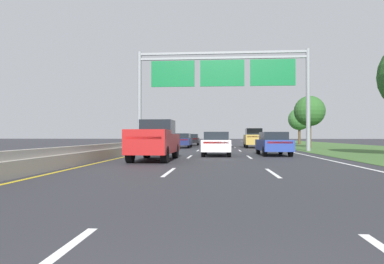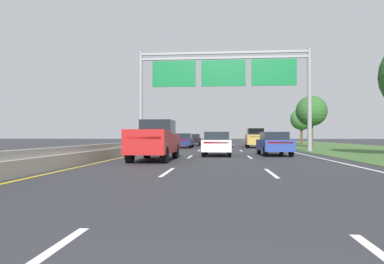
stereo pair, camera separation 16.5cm
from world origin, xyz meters
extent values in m
plane|color=#2B2B30|center=(0.00, 35.00, 0.00)|extent=(220.00, 220.00, 0.00)
cube|color=white|center=(-1.85, 10.50, 0.00)|extent=(0.14, 3.00, 0.01)
cube|color=white|center=(-1.85, 19.50, 0.00)|extent=(0.14, 3.00, 0.01)
cube|color=white|center=(-1.85, 28.50, 0.00)|extent=(0.14, 3.00, 0.01)
cube|color=white|center=(-1.85, 37.50, 0.00)|extent=(0.14, 3.00, 0.01)
cube|color=white|center=(-1.85, 46.50, 0.00)|extent=(0.14, 3.00, 0.01)
cube|color=white|center=(-1.85, 55.50, 0.00)|extent=(0.14, 3.00, 0.01)
cube|color=white|center=(-1.85, 64.50, 0.00)|extent=(0.14, 3.00, 0.01)
cube|color=white|center=(-1.85, 73.50, 0.00)|extent=(0.14, 3.00, 0.01)
cube|color=white|center=(-1.85, 82.50, 0.00)|extent=(0.14, 3.00, 0.01)
cube|color=white|center=(1.85, 10.50, 0.00)|extent=(0.14, 3.00, 0.01)
cube|color=white|center=(1.85, 19.50, 0.00)|extent=(0.14, 3.00, 0.01)
cube|color=white|center=(1.85, 28.50, 0.00)|extent=(0.14, 3.00, 0.01)
cube|color=white|center=(1.85, 37.50, 0.00)|extent=(0.14, 3.00, 0.01)
cube|color=white|center=(1.85, 46.50, 0.00)|extent=(0.14, 3.00, 0.01)
cube|color=white|center=(1.85, 55.50, 0.00)|extent=(0.14, 3.00, 0.01)
cube|color=white|center=(1.85, 64.50, 0.00)|extent=(0.14, 3.00, 0.01)
cube|color=white|center=(1.85, 73.50, 0.00)|extent=(0.14, 3.00, 0.01)
cube|color=white|center=(1.85, 82.50, 0.00)|extent=(0.14, 3.00, 0.01)
cube|color=white|center=(5.90, 35.00, 0.00)|extent=(0.16, 106.00, 0.01)
cube|color=gold|center=(-5.90, 35.00, 0.00)|extent=(0.16, 106.00, 0.01)
cube|color=#3D602D|center=(13.95, 35.00, 0.01)|extent=(14.00, 110.00, 0.02)
cube|color=#A8A399|center=(-6.60, 35.00, 0.28)|extent=(0.60, 110.00, 0.55)
cube|color=#A8A399|center=(-6.60, 35.00, 0.70)|extent=(0.25, 110.00, 0.30)
cylinder|color=gray|center=(-7.05, 28.03, 4.41)|extent=(0.36, 0.36, 8.81)
cylinder|color=gray|center=(7.65, 28.03, 4.41)|extent=(0.36, 0.36, 8.81)
cube|color=gray|center=(0.30, 28.03, 8.59)|extent=(14.70, 0.24, 0.20)
cube|color=gray|center=(0.30, 28.03, 8.14)|extent=(14.70, 0.24, 0.20)
cube|color=#0C602D|center=(-4.03, 27.85, 6.77)|extent=(3.83, 0.12, 2.29)
cube|color=#0C602D|center=(0.30, 27.85, 6.77)|extent=(3.83, 0.12, 2.29)
cube|color=#0C602D|center=(4.63, 27.85, 6.77)|extent=(3.83, 0.12, 2.29)
cube|color=maroon|center=(-3.45, 16.28, 0.92)|extent=(2.07, 5.42, 1.00)
cube|color=black|center=(-3.44, 17.13, 1.81)|extent=(1.74, 1.92, 0.78)
cube|color=#B21414|center=(-3.49, 13.62, 1.22)|extent=(1.68, 0.10, 0.12)
cube|color=maroon|center=(-3.48, 14.56, 1.52)|extent=(2.02, 1.97, 0.20)
cylinder|color=black|center=(-4.28, 18.13, 0.42)|extent=(0.31, 0.84, 0.84)
cylinder|color=black|center=(-2.58, 18.11, 0.42)|extent=(0.31, 0.84, 0.84)
cylinder|color=black|center=(-4.33, 14.46, 0.42)|extent=(0.31, 0.84, 0.84)
cylinder|color=black|center=(-2.63, 14.44, 0.42)|extent=(0.31, 0.84, 0.84)
cube|color=#A38438|center=(3.80, 35.88, 0.91)|extent=(1.99, 4.74, 1.05)
cube|color=black|center=(3.79, 35.73, 1.77)|extent=(1.69, 3.03, 0.68)
cube|color=#B21414|center=(3.75, 33.57, 1.22)|extent=(1.60, 0.11, 0.12)
cylinder|color=black|center=(3.01, 37.49, 0.38)|extent=(0.27, 0.76, 0.76)
cylinder|color=black|center=(4.65, 37.46, 0.38)|extent=(0.27, 0.76, 0.76)
cylinder|color=black|center=(2.95, 34.30, 0.38)|extent=(0.27, 0.76, 0.76)
cylinder|color=black|center=(4.59, 34.26, 0.38)|extent=(0.27, 0.76, 0.76)
cube|color=navy|center=(3.64, 21.49, 0.69)|extent=(1.93, 4.44, 0.72)
cube|color=black|center=(3.64, 21.44, 1.31)|extent=(1.62, 2.34, 0.52)
cube|color=#B21414|center=(3.69, 19.33, 0.91)|extent=(1.53, 0.12, 0.12)
cylinder|color=black|center=(2.80, 22.97, 0.33)|extent=(0.24, 0.67, 0.66)
cylinder|color=black|center=(4.40, 23.01, 0.33)|extent=(0.24, 0.67, 0.66)
cylinder|color=black|center=(2.88, 19.98, 0.33)|extent=(0.24, 0.67, 0.66)
cylinder|color=black|center=(4.47, 20.02, 0.33)|extent=(0.24, 0.67, 0.66)
cube|color=silver|center=(-0.17, 20.84, 0.69)|extent=(1.86, 4.42, 0.72)
cube|color=black|center=(-0.17, 20.79, 1.31)|extent=(1.59, 2.32, 0.52)
cube|color=#B21414|center=(-0.20, 18.68, 0.91)|extent=(1.53, 0.10, 0.12)
cylinder|color=black|center=(-0.96, 22.34, 0.33)|extent=(0.23, 0.66, 0.66)
cylinder|color=black|center=(0.64, 22.33, 0.33)|extent=(0.23, 0.66, 0.66)
cylinder|color=black|center=(-0.99, 19.35, 0.33)|extent=(0.23, 0.66, 0.66)
cylinder|color=black|center=(0.61, 19.33, 0.33)|extent=(0.23, 0.66, 0.66)
cube|color=black|center=(-3.64, 45.41, 0.69)|extent=(1.91, 4.44, 0.72)
cube|color=black|center=(-3.64, 45.36, 1.31)|extent=(1.61, 2.33, 0.52)
cube|color=#B21414|center=(-3.59, 43.25, 0.91)|extent=(1.53, 0.11, 0.12)
cylinder|color=black|center=(-4.47, 46.89, 0.33)|extent=(0.23, 0.66, 0.66)
cylinder|color=black|center=(-2.87, 46.92, 0.33)|extent=(0.23, 0.66, 0.66)
cylinder|color=black|center=(-4.41, 43.90, 0.33)|extent=(0.23, 0.66, 0.66)
cylinder|color=black|center=(-2.81, 43.93, 0.33)|extent=(0.23, 0.66, 0.66)
cube|color=#161E47|center=(-3.92, 34.99, 0.69)|extent=(1.83, 4.40, 0.72)
cube|color=black|center=(-3.92, 34.94, 1.31)|extent=(1.57, 2.30, 0.52)
cube|color=#B21414|center=(-3.92, 32.83, 0.91)|extent=(1.53, 0.08, 0.12)
cylinder|color=black|center=(-4.71, 36.49, 0.33)|extent=(0.22, 0.66, 0.66)
cylinder|color=black|center=(-3.11, 36.49, 0.33)|extent=(0.22, 0.66, 0.66)
cylinder|color=black|center=(-4.72, 33.50, 0.33)|extent=(0.22, 0.66, 0.66)
cylinder|color=black|center=(-3.12, 33.50, 0.33)|extent=(0.22, 0.66, 0.66)
cylinder|color=#4C3823|center=(10.21, 37.28, 1.37)|extent=(0.36, 0.36, 2.73)
sphere|color=#285623|center=(10.21, 37.28, 4.10)|extent=(3.42, 3.42, 3.42)
cylinder|color=#4C3823|center=(12.15, 50.30, 1.25)|extent=(0.36, 0.36, 2.50)
sphere|color=#33662D|center=(12.15, 50.30, 3.82)|extent=(3.30, 3.30, 3.30)
camera|label=1|loc=(-0.08, -1.69, 1.32)|focal=31.72mm
camera|label=2|loc=(0.08, -1.68, 1.32)|focal=31.72mm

